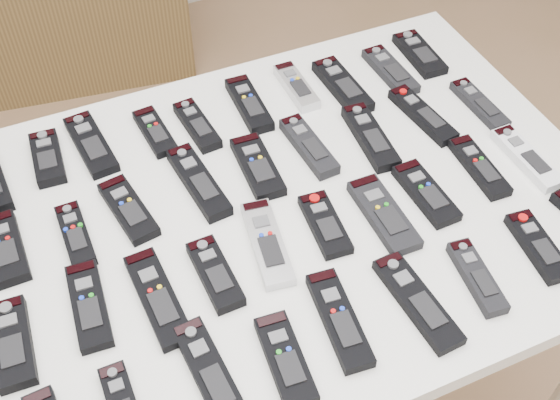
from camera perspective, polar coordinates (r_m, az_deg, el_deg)
name	(u,v)px	position (r m, az deg, el deg)	size (l,w,h in m)	color
table	(280,226)	(1.38, 0.00, -2.15)	(1.25, 0.88, 0.78)	white
remote_1	(48,158)	(1.48, -18.37, 3.26)	(0.06, 0.14, 0.02)	black
remote_2	(91,144)	(1.49, -15.11, 4.40)	(0.06, 0.19, 0.02)	black
remote_3	(155,132)	(1.49, -10.13, 5.48)	(0.05, 0.14, 0.02)	black
remote_4	(197,125)	(1.49, -6.75, 6.04)	(0.05, 0.15, 0.02)	black
remote_5	(249,104)	(1.53, -2.53, 7.78)	(0.05, 0.17, 0.02)	black
remote_6	(296,87)	(1.57, 1.33, 9.19)	(0.05, 0.15, 0.02)	#B7B7BC
remote_7	(342,86)	(1.58, 5.10, 9.23)	(0.06, 0.19, 0.02)	black
remote_8	(390,71)	(1.64, 8.96, 10.33)	(0.05, 0.17, 0.02)	black
remote_9	(419,54)	(1.70, 11.27, 11.58)	(0.06, 0.16, 0.02)	black
remote_10	(6,248)	(1.35, -21.37, -3.67)	(0.06, 0.16, 0.02)	black
remote_11	(76,235)	(1.33, -16.28, -2.75)	(0.04, 0.15, 0.02)	black
remote_12	(128,209)	(1.35, -12.22, -0.74)	(0.06, 0.16, 0.02)	black
remote_13	(199,182)	(1.37, -6.63, 1.47)	(0.05, 0.20, 0.02)	black
remote_14	(258,167)	(1.39, -1.84, 2.73)	(0.06, 0.17, 0.02)	black
remote_15	(309,146)	(1.43, 2.36, 4.40)	(0.05, 0.18, 0.02)	black
remote_16	(370,137)	(1.46, 7.35, 5.11)	(0.05, 0.19, 0.02)	black
remote_17	(423,115)	(1.53, 11.51, 6.79)	(0.05, 0.19, 0.02)	black
remote_18	(479,104)	(1.59, 15.90, 7.48)	(0.04, 0.17, 0.02)	black
remote_19	(12,343)	(1.23, -20.92, -10.82)	(0.06, 0.16, 0.02)	black
remote_20	(89,305)	(1.23, -15.26, -8.27)	(0.05, 0.17, 0.02)	black
remote_21	(158,298)	(1.21, -9.89, -7.83)	(0.06, 0.20, 0.02)	black
remote_22	(215,274)	(1.23, -5.29, -6.00)	(0.05, 0.15, 0.02)	black
remote_23	(267,243)	(1.27, -1.05, -3.52)	(0.05, 0.19, 0.02)	#B7B7BC
remote_24	(325,224)	(1.30, 3.68, -1.99)	(0.05, 0.15, 0.02)	black
remote_25	(384,214)	(1.32, 8.43, -1.17)	(0.06, 0.18, 0.02)	black
remote_26	(426,193)	(1.37, 11.77, 0.55)	(0.06, 0.16, 0.02)	black
remote_27	(479,167)	(1.45, 15.88, 2.60)	(0.05, 0.17, 0.02)	black
remote_28	(527,158)	(1.49, 19.41, 3.25)	(0.05, 0.18, 0.02)	silver
remote_31	(211,374)	(1.13, -5.66, -13.89)	(0.05, 0.20, 0.02)	black
remote_32	(285,360)	(1.13, 0.45, -12.84)	(0.05, 0.16, 0.02)	black
remote_33	(339,319)	(1.18, 4.84, -9.65)	(0.05, 0.19, 0.02)	black
remote_34	(417,301)	(1.21, 11.10, -8.08)	(0.05, 0.20, 0.02)	black
remote_35	(477,277)	(1.27, 15.71, -6.06)	(0.04, 0.15, 0.02)	black
remote_36	(538,246)	(1.34, 20.24, -3.55)	(0.05, 0.15, 0.02)	black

